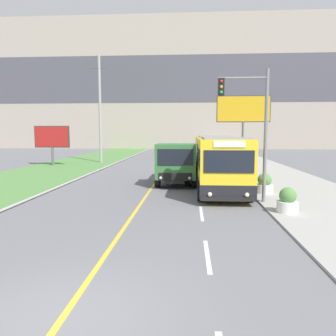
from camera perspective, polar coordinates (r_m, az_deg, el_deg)
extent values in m
plane|color=slate|center=(6.69, -18.00, -23.69)|extent=(300.00, 300.00, 0.00)
cube|color=gold|center=(6.69, -18.00, -23.67)|extent=(0.14, 140.00, 0.01)
cube|color=silver|center=(9.19, 6.88, -14.86)|extent=(0.12, 2.40, 0.01)
cube|color=silver|center=(13.58, 5.84, -7.85)|extent=(0.12, 2.40, 0.01)
cube|color=silver|center=(18.07, 5.33, -4.29)|extent=(0.12, 2.40, 0.01)
cube|color=silver|center=(22.61, 5.03, -2.16)|extent=(0.12, 2.40, 0.01)
cube|color=silver|center=(27.17, 4.83, -0.74)|extent=(0.12, 2.40, 0.01)
cube|color=silver|center=(31.74, 4.69, 0.27)|extent=(0.12, 2.40, 0.01)
cube|color=#A89E8E|center=(69.80, 1.99, 14.23)|extent=(80.00, 8.00, 25.96)
cube|color=#4C4C56|center=(65.92, 1.87, 15.28)|extent=(80.00, 0.04, 9.09)
cube|color=yellow|center=(17.29, 9.46, 0.59)|extent=(2.48, 5.59, 2.70)
cube|color=black|center=(17.41, 9.40, -2.68)|extent=(2.50, 5.61, 0.70)
cube|color=black|center=(17.25, 9.48, 1.93)|extent=(2.51, 5.14, 0.94)
cube|color=gray|center=(17.21, 9.54, 5.20)|extent=(2.11, 5.03, 0.08)
cube|color=yellow|center=(23.73, 7.93, 2.14)|extent=(2.48, 5.59, 2.70)
cube|color=black|center=(23.82, 7.89, -0.25)|extent=(2.50, 5.61, 0.70)
cube|color=black|center=(23.71, 7.94, 3.12)|extent=(2.51, 5.14, 0.94)
cube|color=gray|center=(23.67, 7.98, 5.49)|extent=(2.11, 5.03, 0.08)
cube|color=#474747|center=(20.51, 8.57, 1.49)|extent=(2.29, 0.90, 2.48)
cube|color=black|center=(14.46, 10.57, 1.09)|extent=(2.19, 0.04, 0.99)
cube|color=black|center=(14.69, 10.45, -5.35)|extent=(2.44, 0.06, 0.20)
sphere|color=#F4EAB2|center=(14.57, 7.30, -4.59)|extent=(0.20, 0.20, 0.20)
sphere|color=#F4EAB2|center=(14.76, 13.59, -4.58)|extent=(0.20, 0.20, 0.20)
cube|color=white|center=(14.41, 10.63, 4.11)|extent=(1.37, 0.04, 0.28)
cylinder|color=black|center=(15.81, 5.67, -3.99)|extent=(0.28, 1.00, 1.00)
cylinder|color=black|center=(16.07, 14.13, -3.99)|extent=(0.28, 1.00, 1.00)
cylinder|color=black|center=(19.12, 5.35, -2.20)|extent=(0.28, 1.00, 1.00)
cylinder|color=black|center=(19.33, 12.37, -2.23)|extent=(0.28, 1.00, 1.00)
cylinder|color=black|center=(24.34, 5.02, -0.38)|extent=(0.28, 1.00, 1.00)
cylinder|color=black|center=(24.50, 10.55, -0.41)|extent=(0.28, 1.00, 1.00)
cube|color=black|center=(21.70, 1.60, -1.31)|extent=(1.07, 5.92, 0.20)
cube|color=#38753D|center=(19.75, 1.41, 1.25)|extent=(2.37, 2.24, 2.06)
cube|color=black|center=(18.59, 1.26, 1.89)|extent=(2.02, 0.04, 0.93)
cube|color=black|center=(18.70, 1.25, -1.54)|extent=(1.90, 0.06, 0.44)
sphere|color=silver|center=(18.75, -1.29, -1.74)|extent=(0.18, 0.18, 0.18)
sphere|color=silver|center=(18.68, 3.79, -1.78)|extent=(0.18, 0.18, 0.18)
cube|color=slate|center=(22.91, 1.72, -0.50)|extent=(2.25, 3.43, 0.12)
cube|color=slate|center=(22.92, -0.94, 0.85)|extent=(0.12, 3.43, 1.19)
cube|color=slate|center=(22.84, 4.40, 0.81)|extent=(0.12, 3.43, 1.19)
cube|color=slate|center=(21.21, 1.57, 0.41)|extent=(2.25, 0.12, 1.19)
cube|color=slate|center=(24.50, 1.87, 1.20)|extent=(2.25, 0.12, 1.19)
cube|color=slate|center=(21.15, 1.57, 2.33)|extent=(2.25, 0.12, 0.24)
cylinder|color=black|center=(19.72, -1.80, -1.86)|extent=(0.30, 1.04, 1.04)
cylinder|color=black|center=(19.63, 4.55, -1.91)|extent=(0.30, 1.04, 1.04)
cylinder|color=black|center=(23.16, -0.96, -0.64)|extent=(0.30, 1.04, 1.04)
cylinder|color=black|center=(23.08, 4.45, -0.68)|extent=(0.30, 1.04, 1.04)
cylinder|color=#9E9E99|center=(36.41, -11.75, 9.94)|extent=(0.28, 0.28, 11.43)
cylinder|color=#4C4C4C|center=(36.95, -11.91, 16.67)|extent=(1.80, 0.08, 0.08)
cylinder|color=slate|center=(15.68, 16.63, 5.13)|extent=(0.16, 0.16, 6.14)
cylinder|color=slate|center=(15.66, 12.88, 15.04)|extent=(2.20, 0.10, 0.10)
cube|color=black|center=(15.48, 9.23, 13.72)|extent=(0.28, 0.24, 0.80)
sphere|color=red|center=(15.39, 9.29, 14.67)|extent=(0.14, 0.14, 0.14)
sphere|color=orange|center=(15.36, 9.27, 13.78)|extent=(0.14, 0.14, 0.14)
sphere|color=green|center=(15.33, 9.26, 12.89)|extent=(0.14, 0.14, 0.14)
cylinder|color=#59595B|center=(36.05, 12.86, 4.38)|extent=(0.24, 0.24, 4.43)
cube|color=#333333|center=(36.12, 13.00, 9.99)|extent=(5.65, 0.20, 2.79)
cube|color=gold|center=(36.01, 13.03, 10.00)|extent=(5.49, 0.02, 2.63)
cylinder|color=#59595B|center=(34.41, -19.43, 1.96)|extent=(0.24, 0.24, 1.87)
cube|color=#333333|center=(34.33, -19.55, 5.15)|extent=(3.48, 0.20, 2.13)
cube|color=#AD1E1E|center=(34.23, -19.62, 5.15)|extent=(3.32, 0.02, 1.97)
cylinder|color=silver|center=(14.12, 20.07, -6.38)|extent=(0.84, 0.84, 0.46)
sphere|color=#518442|center=(14.03, 20.14, -4.55)|extent=(0.67, 0.67, 0.67)
cylinder|color=silver|center=(18.12, 16.42, -3.50)|extent=(0.90, 0.90, 0.46)
sphere|color=#518442|center=(18.05, 16.47, -2.00)|extent=(0.72, 0.72, 0.72)
cylinder|color=silver|center=(22.21, 14.22, -1.73)|extent=(0.84, 0.84, 0.42)
sphere|color=#518442|center=(22.15, 14.25, -0.59)|extent=(0.67, 0.67, 0.67)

